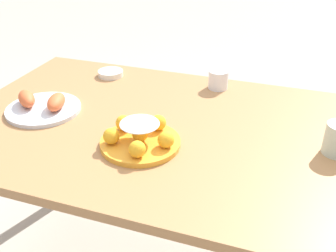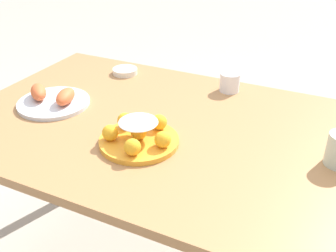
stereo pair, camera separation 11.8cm
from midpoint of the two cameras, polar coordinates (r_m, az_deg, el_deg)
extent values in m
cylinder|color=#A87547|center=(2.04, -10.03, -0.47)|extent=(0.06, 0.06, 0.71)
cube|color=#A87547|center=(1.25, 6.70, -1.48)|extent=(1.58, 0.88, 0.03)
cylinder|color=gold|center=(1.17, -1.34, -2.28)|extent=(0.24, 0.24, 0.02)
sphere|color=#F4A823|center=(1.12, 2.26, -2.06)|extent=(0.05, 0.05, 0.05)
sphere|color=#F4A823|center=(1.20, 1.53, 0.49)|extent=(0.05, 0.05, 0.05)
sphere|color=#F4A823|center=(1.22, -3.50, 0.74)|extent=(0.05, 0.05, 0.05)
sphere|color=#F4A823|center=(1.15, -5.51, -1.06)|extent=(0.05, 0.05, 0.05)
sphere|color=#F4A823|center=(1.08, -2.09, -3.17)|extent=(0.05, 0.05, 0.05)
ellipsoid|color=white|center=(1.14, -1.38, 0.47)|extent=(0.12, 0.12, 0.02)
sphere|color=#F4A823|center=(1.15, -1.36, -0.93)|extent=(0.05, 0.05, 0.05)
cylinder|color=silver|center=(1.66, -4.21, 7.90)|extent=(0.10, 0.10, 0.02)
cylinder|color=olive|center=(1.66, -4.23, 8.18)|extent=(0.08, 0.08, 0.01)
cylinder|color=silver|center=(1.44, -14.01, 3.22)|extent=(0.25, 0.25, 0.01)
ellipsoid|color=#E06033|center=(1.40, -12.34, 4.15)|extent=(0.09, 0.12, 0.05)
ellipsoid|color=#E06033|center=(1.46, -16.11, 4.73)|extent=(0.12, 0.11, 0.05)
cylinder|color=white|center=(1.52, 11.23, 6.21)|extent=(0.07, 0.07, 0.07)
camera|label=1|loc=(0.06, -87.14, 1.65)|focal=42.00mm
camera|label=2|loc=(0.06, 92.86, -1.65)|focal=42.00mm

